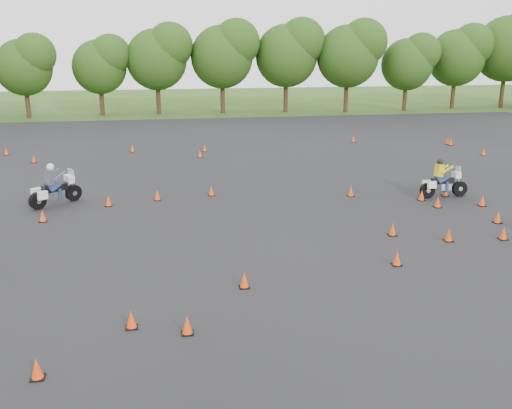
{
  "coord_description": "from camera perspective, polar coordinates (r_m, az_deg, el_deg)",
  "views": [
    {
      "loc": [
        -3.25,
        -15.61,
        6.96
      ],
      "look_at": [
        0.0,
        4.0,
        1.2
      ],
      "focal_mm": 40.0,
      "sensor_mm": 36.0,
      "label": 1
    }
  ],
  "objects": [
    {
      "name": "rider_grey",
      "position": [
        26.18,
        -19.53,
        1.97
      ],
      "size": [
        2.37,
        2.2,
        1.91
      ],
      "primitive_type": null,
      "rotation": [
        0.0,
        0.0,
        0.72
      ],
      "color": "#3E3F46",
      "rests_on": "ground"
    },
    {
      "name": "traffic_cones",
      "position": [
        22.84,
        0.11,
        -0.97
      ],
      "size": [
        36.33,
        32.89,
        0.45
      ],
      "color": "#E54009",
      "rests_on": "asphalt_pad"
    },
    {
      "name": "rider_yellow",
      "position": [
        27.32,
        18.39,
        2.49
      ],
      "size": [
        2.33,
        0.8,
        1.78
      ],
      "primitive_type": null,
      "rotation": [
        0.0,
        0.0,
        0.04
      ],
      "color": "gold",
      "rests_on": "ground"
    },
    {
      "name": "ground",
      "position": [
        17.4,
        2.17,
        -7.44
      ],
      "size": [
        140.0,
        140.0,
        0.0
      ],
      "primitive_type": "plane",
      "color": "#2D5119",
      "rests_on": "ground"
    },
    {
      "name": "asphalt_pad",
      "position": [
        22.93,
        -0.82,
        -1.49
      ],
      "size": [
        62.0,
        62.0,
        0.0
      ],
      "primitive_type": "plane",
      "color": "black",
      "rests_on": "ground"
    },
    {
      "name": "treeline",
      "position": [
        50.63,
        -5.87,
        13.27
      ],
      "size": [
        86.92,
        32.2,
        10.51
      ],
      "color": "#244112",
      "rests_on": "ground"
    }
  ]
}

